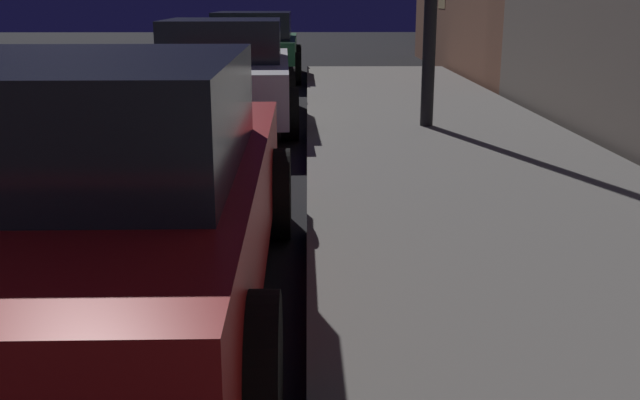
% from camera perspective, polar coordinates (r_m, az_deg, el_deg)
% --- Properties ---
extents(car_red, '(2.12, 4.37, 1.43)m').
position_cam_1_polar(car_red, '(4.08, -17.43, 0.49)').
color(car_red, maroon).
rests_on(car_red, ground).
extents(car_white, '(2.12, 4.58, 1.43)m').
position_cam_1_polar(car_white, '(10.54, -7.37, 9.71)').
color(car_white, silver).
rests_on(car_white, ground).
extents(car_green, '(2.07, 4.36, 1.43)m').
position_cam_1_polar(car_green, '(16.44, -5.10, 11.80)').
color(car_green, '#19592D').
rests_on(car_green, ground).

